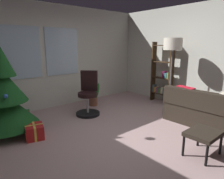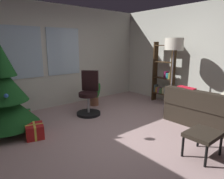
# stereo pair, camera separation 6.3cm
# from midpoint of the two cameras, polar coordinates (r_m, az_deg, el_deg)

# --- Properties ---
(ground_plane) EXTENTS (5.16, 5.18, 0.10)m
(ground_plane) POSITION_cam_midpoint_polar(r_m,az_deg,el_deg) (3.70, 4.85, -14.32)
(ground_plane) COLOR #B0918F
(wall_back_with_windows) EXTENTS (5.16, 0.12, 2.62)m
(wall_back_with_windows) POSITION_cam_midpoint_polar(r_m,az_deg,el_deg) (5.48, -14.93, 9.08)
(wall_back_with_windows) COLOR beige
(wall_back_with_windows) RESTS_ON ground_plane
(wall_right_with_frames) EXTENTS (0.12, 5.18, 2.62)m
(wall_right_with_frames) POSITION_cam_midpoint_polar(r_m,az_deg,el_deg) (5.49, 25.38, 8.24)
(wall_right_with_frames) COLOR beige
(wall_right_with_frames) RESTS_ON ground_plane
(footstool) EXTENTS (0.52, 0.41, 0.38)m
(footstool) POSITION_cam_midpoint_polar(r_m,az_deg,el_deg) (3.30, 25.05, -11.82)
(footstool) COLOR black
(footstool) RESTS_ON ground_plane
(holiday_tree) EXTENTS (1.15, 1.15, 2.11)m
(holiday_tree) POSITION_cam_midpoint_polar(r_m,az_deg,el_deg) (4.10, -28.00, -1.65)
(holiday_tree) COLOR #4C331E
(holiday_tree) RESTS_ON ground_plane
(gift_box_red) EXTENTS (0.37, 0.40, 0.25)m
(gift_box_red) POSITION_cam_midpoint_polar(r_m,az_deg,el_deg) (3.87, -20.76, -11.03)
(gift_box_red) COLOR red
(gift_box_red) RESTS_ON ground_plane
(gift_box_green) EXTENTS (0.38, 0.38, 0.27)m
(gift_box_green) POSITION_cam_midpoint_polar(r_m,az_deg,el_deg) (4.62, -23.74, -7.27)
(gift_box_green) COLOR #1E722D
(gift_box_green) RESTS_ON ground_plane
(office_chair) EXTENTS (0.58, 0.58, 1.03)m
(office_chair) POSITION_cam_midpoint_polar(r_m,az_deg,el_deg) (4.74, -6.24, -2.24)
(office_chair) COLOR black
(office_chair) RESTS_ON ground_plane
(bookshelf) EXTENTS (0.18, 0.64, 1.70)m
(bookshelf) POSITION_cam_midpoint_polar(r_m,az_deg,el_deg) (5.82, 14.81, 3.56)
(bookshelf) COLOR #362514
(bookshelf) RESTS_ON ground_plane
(floor_lamp) EXTENTS (0.44, 0.44, 1.78)m
(floor_lamp) POSITION_cam_midpoint_polar(r_m,az_deg,el_deg) (5.07, 17.61, 11.32)
(floor_lamp) COLOR slate
(floor_lamp) RESTS_ON ground_plane
(potted_plant) EXTENTS (0.25, 0.48, 0.66)m
(potted_plant) POSITION_cam_midpoint_polar(r_m,az_deg,el_deg) (5.41, -4.71, -1.71)
(potted_plant) COLOR #905941
(potted_plant) RESTS_ON ground_plane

